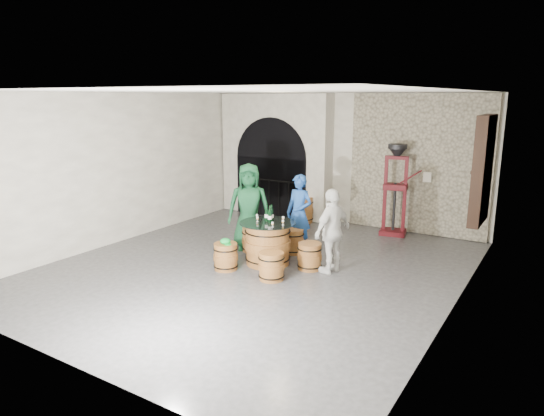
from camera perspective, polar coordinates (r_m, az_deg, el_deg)
The scene contains 31 objects.
ground at distance 9.13m, azimuth -1.73°, elevation -6.96°, with size 8.00×8.00×0.00m, color #313134.
wall_back at distance 12.21m, azimuth 8.72°, elevation 5.71°, with size 8.00×8.00×0.00m, color silver.
wall_front at distance 5.91m, azimuth -23.89°, elevation -3.02°, with size 8.00×8.00×0.00m, color silver.
wall_left at distance 11.03m, azimuth -17.16°, elevation 4.51°, with size 8.00×8.00×0.00m, color silver.
wall_right at distance 7.41m, azimuth 21.36°, elevation 0.28°, with size 8.00×8.00×0.00m, color silver.
ceiling at distance 8.58m, azimuth -1.88°, elevation 13.55°, with size 8.00×8.00×0.00m, color beige.
stone_facing_panel at distance 11.57m, azimuth 16.83°, elevation 4.91°, with size 3.20×0.12×3.18m, color #9D957D.
arched_opening at distance 12.85m, azimuth 0.40°, elevation 6.14°, with size 3.10×0.60×3.19m.
shuttered_window at distance 9.73m, azimuth 23.47°, elevation 4.14°, with size 0.23×1.10×2.00m.
barrel_table at distance 9.19m, azimuth -0.51°, elevation -4.18°, with size 1.06×1.06×0.81m.
barrel_stool_left at distance 9.98m, azimuth -2.27°, elevation -3.73°, with size 0.46×0.46×0.50m.
barrel_stool_far at distance 9.87m, azimuth 2.48°, elevation -3.92°, with size 0.46×0.46×0.50m.
barrel_stool_right at distance 8.98m, azimuth 4.45°, elevation -5.68°, with size 0.46×0.46×0.50m.
barrel_stool_near_right at distance 8.45m, azimuth -0.07°, elevation -6.85°, with size 0.46×0.46×0.50m.
barrel_stool_near_left at distance 8.98m, azimuth -5.47°, elevation -5.71°, with size 0.46×0.46×0.50m.
green_cap at distance 8.89m, azimuth -5.50°, elevation -3.93°, with size 0.24×0.19×0.11m.
person_green at distance 10.01m, azimuth -2.72°, elevation 0.17°, with size 0.88×0.57×1.79m, color #124325.
person_blue at distance 9.90m, azimuth 3.21°, elevation -0.61°, with size 0.58×0.38×1.58m, color navy.
person_white at distance 8.73m, azimuth 7.12°, elevation -2.70°, with size 0.90×0.38×1.54m, color silver.
wine_bottle_left at distance 9.14m, azimuth -0.62°, elevation -0.75°, with size 0.08×0.08×0.32m.
wine_bottle_center at distance 9.02m, azimuth -0.25°, elevation -0.94°, with size 0.08×0.08×0.32m.
wine_bottle_right at distance 9.14m, azimuth -0.05°, elevation -0.75°, with size 0.08×0.08×0.32m.
tasting_glass_a at distance 9.13m, azimuth -1.72°, elevation -1.30°, with size 0.05×0.05×0.10m, color orange, non-canonical shape.
tasting_glass_b at distance 8.88m, azimuth 1.30°, elevation -1.71°, with size 0.05×0.05×0.10m, color orange, non-canonical shape.
tasting_glass_c at distance 9.23m, azimuth -0.30°, elevation -1.13°, with size 0.05×0.05×0.10m, color orange, non-canonical shape.
tasting_glass_d at distance 9.13m, azimuth 1.32°, elevation -1.30°, with size 0.05×0.05×0.10m, color orange, non-canonical shape.
tasting_glass_e at distance 8.74m, azimuth 0.06°, elevation -1.95°, with size 0.05×0.05×0.10m, color orange, non-canonical shape.
tasting_glass_f at distance 9.31m, azimuth -1.77°, elevation -1.02°, with size 0.05×0.05×0.10m, color orange, non-canonical shape.
side_barrel at distance 12.27m, azimuth 3.77°, elevation -0.21°, with size 0.49×0.49×0.65m.
corking_press at distance 11.30m, azimuth 14.34°, elevation 2.89°, with size 0.89×0.56×2.08m.
control_box at distance 11.47m, azimuth 17.85°, elevation 3.51°, with size 0.18×0.10×0.22m, color silver.
Camera 1 is at (4.77, -7.14, 3.12)m, focal length 32.00 mm.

